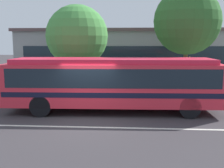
% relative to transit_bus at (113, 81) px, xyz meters
% --- Properties ---
extents(ground_plane, '(120.00, 120.00, 0.00)m').
position_rel_transit_bus_xyz_m(ground_plane, '(-1.07, -1.84, -1.56)').
color(ground_plane, '#393539').
extents(sidewalk_slab, '(60.00, 8.00, 0.12)m').
position_rel_transit_bus_xyz_m(sidewalk_slab, '(-1.07, 5.35, -1.50)').
color(sidewalk_slab, gray).
rests_on(sidewalk_slab, ground_plane).
extents(lane_stripe_center, '(56.00, 0.16, 0.01)m').
position_rel_transit_bus_xyz_m(lane_stripe_center, '(-1.07, -2.64, -1.56)').
color(lane_stripe_center, silver).
rests_on(lane_stripe_center, ground_plane).
extents(transit_bus, '(10.57, 2.80, 2.68)m').
position_rel_transit_bus_xyz_m(transit_bus, '(0.00, 0.00, 0.00)').
color(transit_bus, red).
rests_on(transit_bus, ground_plane).
extents(pedestrian_waiting_near_sign, '(0.46, 0.46, 1.72)m').
position_rel_transit_bus_xyz_m(pedestrian_waiting_near_sign, '(5.30, 3.19, -0.43)').
color(pedestrian_waiting_near_sign, olive).
rests_on(pedestrian_waiting_near_sign, sidewalk_slab).
extents(pedestrian_walking_along_curb, '(0.48, 0.48, 1.77)m').
position_rel_transit_bus_xyz_m(pedestrian_walking_along_curb, '(3.61, 2.81, -0.40)').
color(pedestrian_walking_along_curb, '#6E6255').
rests_on(pedestrian_walking_along_curb, sidewalk_slab).
extents(pedestrian_standing_by_tree, '(0.46, 0.46, 1.62)m').
position_rel_transit_bus_xyz_m(pedestrian_standing_by_tree, '(-1.69, 2.68, -0.50)').
color(pedestrian_standing_by_tree, '#31272C').
rests_on(pedestrian_standing_by_tree, sidewalk_slab).
extents(bus_stop_sign, '(0.15, 0.44, 2.55)m').
position_rel_transit_bus_xyz_m(bus_stop_sign, '(4.07, 1.80, 0.19)').
color(bus_stop_sign, gray).
rests_on(bus_stop_sign, sidewalk_slab).
extents(street_tree_near_stop, '(3.91, 3.91, 5.68)m').
position_rel_transit_bus_xyz_m(street_tree_near_stop, '(-2.53, 3.87, 2.27)').
color(street_tree_near_stop, brown).
rests_on(street_tree_near_stop, sidewalk_slab).
extents(street_tree_mid_block, '(4.15, 4.15, 6.70)m').
position_rel_transit_bus_xyz_m(street_tree_mid_block, '(4.34, 4.25, 3.18)').
color(street_tree_mid_block, brown).
rests_on(street_tree_mid_block, sidewalk_slab).
extents(station_building, '(21.41, 7.10, 4.56)m').
position_rel_transit_bus_xyz_m(station_building, '(1.92, 11.46, 0.72)').
color(station_building, gray).
rests_on(station_building, ground_plane).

